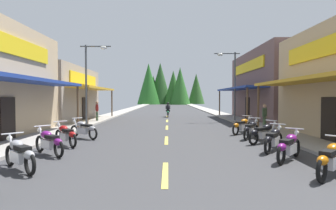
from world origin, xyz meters
The scene contains 22 objects.
ground centered at (0.00, 33.03, -0.05)m, with size 10.83×96.06×0.10m, color #38383A.
sidewalk_left centered at (-6.43, 33.03, 0.06)m, with size 2.03×96.06×0.12m, color #9E9991.
sidewalk_right centered at (6.43, 33.03, 0.06)m, with size 2.03×96.06×0.12m, color #9E9991.
centerline_dashes centered at (0.00, 35.45, 0.01)m, with size 0.16×71.20×0.01m.
storefront_left_far centered at (-11.64, 23.52, 2.39)m, with size 10.27×9.83×4.76m.
storefront_right_far centered at (10.41, 24.29, 3.14)m, with size 7.80×11.85×6.27m.
streetlamp_left centered at (-5.46, 18.97, 3.85)m, with size 2.20×0.30×5.85m.
streetlamp_right centered at (5.46, 22.61, 3.91)m, with size 2.20×0.30×5.95m.
motorcycle_parked_right_0 centered at (4.34, 6.87, 0.49)m, with size 1.64×1.53×1.04m.
motorcycle_parked_right_1 centered at (4.04, 8.62, 0.49)m, with size 1.51×1.65×1.04m.
motorcycle_parked_right_2 centered at (4.15, 10.13, 0.49)m, with size 1.40×1.75×1.04m.
motorcycle_parked_right_3 centered at (4.41, 11.86, 0.49)m, with size 1.84×1.27×1.04m.
motorcycle_parked_right_4 centered at (4.28, 13.26, 0.49)m, with size 1.34×1.79×1.04m.
motorcycle_parked_right_5 centered at (4.30, 14.93, 0.49)m, with size 1.58×1.58×1.04m.
motorcycle_parked_left_1 centered at (-4.13, 7.45, 0.49)m, with size 1.67×1.49×1.04m.
motorcycle_parked_left_2 centered at (-4.22, 9.50, 0.49)m, with size 1.68×1.48×1.04m.
motorcycle_parked_left_3 centered at (-4.34, 11.34, 0.49)m, with size 1.55×1.61×1.04m.
motorcycle_parked_left_4 centered at (-4.20, 13.32, 0.49)m, with size 1.80×1.33×1.04m.
rider_cruising_lead centered at (0.07, 28.06, 0.66)m, with size 0.60×2.14×1.57m.
pedestrian_by_shop centered at (6.22, 16.72, 0.95)m, with size 0.44×0.44×1.65m.
pedestrian_browsing centered at (-5.93, 22.23, 1.02)m, with size 0.41×0.50×1.75m.
treeline_backdrop centered at (-1.42, 82.54, 5.78)m, with size 21.47×12.92×13.21m.
Camera 1 is at (0.08, 0.05, 2.08)m, focal length 28.11 mm.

